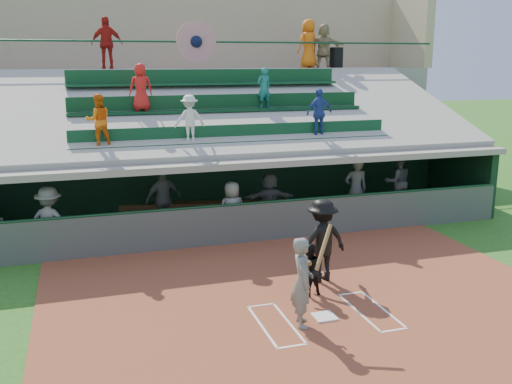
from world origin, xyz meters
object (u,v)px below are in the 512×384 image
object	(u,v)px
home_plate	(324,317)
catcher	(309,270)
batter_at_plate	(303,281)
trash_bin	(336,58)

from	to	relation	value
home_plate	catcher	world-z (taller)	catcher
home_plate	batter_at_plate	bearing A→B (deg)	-163.66
home_plate	catcher	size ratio (longest dim) A/B	0.37
batter_at_plate	trash_bin	size ratio (longest dim) A/B	2.33
home_plate	trash_bin	xyz separation A→B (m)	(5.94, 12.47, 4.98)
home_plate	catcher	distance (m)	1.26
batter_at_plate	catcher	world-z (taller)	batter_at_plate
batter_at_plate	trash_bin	bearing A→B (deg)	62.84
batter_at_plate	home_plate	bearing A→B (deg)	16.34
home_plate	batter_at_plate	size ratio (longest dim) A/B	0.22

